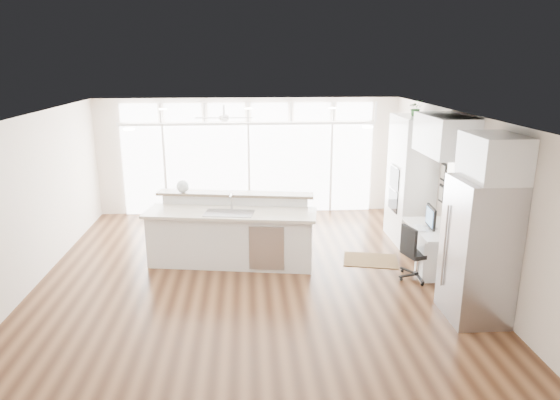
{
  "coord_description": "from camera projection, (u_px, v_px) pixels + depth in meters",
  "views": [
    {
      "loc": [
        -0.05,
        -7.56,
        3.52
      ],
      "look_at": [
        0.5,
        0.6,
        1.22
      ],
      "focal_mm": 32.0,
      "sensor_mm": 36.0,
      "label": 1
    }
  ],
  "objects": [
    {
      "name": "floor",
      "position": [
        252.0,
        282.0,
        8.22
      ],
      "size": [
        7.0,
        8.0,
        0.02
      ],
      "primitive_type": "cube",
      "color": "#3D2212",
      "rests_on": "ground"
    },
    {
      "name": "ceiling",
      "position": [
        249.0,
        117.0,
        7.49
      ],
      "size": [
        7.0,
        8.0,
        0.02
      ],
      "primitive_type": "cube",
      "color": "white",
      "rests_on": "wall_back"
    },
    {
      "name": "wall_back",
      "position": [
        249.0,
        156.0,
        11.69
      ],
      "size": [
        7.0,
        0.04,
        2.7
      ],
      "primitive_type": "cube",
      "color": "silver",
      "rests_on": "floor"
    },
    {
      "name": "wall_front",
      "position": [
        257.0,
        340.0,
        4.01
      ],
      "size": [
        7.0,
        0.04,
        2.7
      ],
      "primitive_type": "cube",
      "color": "silver",
      "rests_on": "floor"
    },
    {
      "name": "wall_left",
      "position": [
        22.0,
        207.0,
        7.62
      ],
      "size": [
        0.04,
        8.0,
        2.7
      ],
      "primitive_type": "cube",
      "color": "silver",
      "rests_on": "floor"
    },
    {
      "name": "wall_right",
      "position": [
        467.0,
        199.0,
        8.08
      ],
      "size": [
        0.04,
        8.0,
        2.7
      ],
      "primitive_type": "cube",
      "color": "silver",
      "rests_on": "floor"
    },
    {
      "name": "glass_wall",
      "position": [
        249.0,
        169.0,
        11.72
      ],
      "size": [
        5.8,
        0.06,
        2.08
      ],
      "primitive_type": "cube",
      "color": "white",
      "rests_on": "wall_back"
    },
    {
      "name": "transom_row",
      "position": [
        248.0,
        112.0,
        11.36
      ],
      "size": [
        5.9,
        0.06,
        0.4
      ],
      "primitive_type": "cube",
      "color": "white",
      "rests_on": "wall_back"
    },
    {
      "name": "desk_window",
      "position": [
        458.0,
        183.0,
        8.31
      ],
      "size": [
        0.04,
        0.85,
        0.85
      ],
      "primitive_type": "cube",
      "color": "white",
      "rests_on": "wall_right"
    },
    {
      "name": "ceiling_fan",
      "position": [
        224.0,
        113.0,
        10.2
      ],
      "size": [
        1.16,
        1.16,
        0.32
      ],
      "primitive_type": "cube",
      "color": "silver",
      "rests_on": "ceiling"
    },
    {
      "name": "recessed_lights",
      "position": [
        249.0,
        117.0,
        7.68
      ],
      "size": [
        3.4,
        3.0,
        0.02
      ],
      "primitive_type": "cube",
      "color": "white",
      "rests_on": "ceiling"
    },
    {
      "name": "oven_cabinet",
      "position": [
        411.0,
        180.0,
        9.82
      ],
      "size": [
        0.64,
        1.2,
        2.5
      ],
      "primitive_type": "cube",
      "color": "white",
      "rests_on": "floor"
    },
    {
      "name": "desk_nook",
      "position": [
        433.0,
        249.0,
        8.61
      ],
      "size": [
        0.72,
        1.3,
        0.76
      ],
      "primitive_type": "cube",
      "color": "white",
      "rests_on": "floor"
    },
    {
      "name": "upper_cabinets",
      "position": [
        445.0,
        135.0,
        8.08
      ],
      "size": [
        0.64,
        1.3,
        0.64
      ],
      "primitive_type": "cube",
      "color": "white",
      "rests_on": "wall_right"
    },
    {
      "name": "refrigerator",
      "position": [
        479.0,
        250.0,
        6.85
      ],
      "size": [
        0.76,
        0.9,
        2.0
      ],
      "primitive_type": "cube",
      "color": "#A2A1A6",
      "rests_on": "floor"
    },
    {
      "name": "fridge_cabinet",
      "position": [
        494.0,
        157.0,
        6.51
      ],
      "size": [
        0.64,
        0.9,
        0.6
      ],
      "primitive_type": "cube",
      "color": "white",
      "rests_on": "wall_right"
    },
    {
      "name": "framed_photos",
      "position": [
        443.0,
        183.0,
        8.95
      ],
      "size": [
        0.06,
        0.22,
        0.8
      ],
      "primitive_type": "cube",
      "color": "black",
      "rests_on": "wall_right"
    },
    {
      "name": "kitchen_island",
      "position": [
        231.0,
        232.0,
        8.81
      ],
      "size": [
        3.14,
        1.59,
        1.19
      ],
      "primitive_type": "cube",
      "rotation": [
        0.0,
        0.0,
        -0.16
      ],
      "color": "white",
      "rests_on": "floor"
    },
    {
      "name": "rug",
      "position": [
        371.0,
        260.0,
        9.09
      ],
      "size": [
        1.09,
        0.89,
        0.01
      ],
      "primitive_type": "cube",
      "rotation": [
        0.0,
        0.0,
        -0.22
      ],
      "color": "#362311",
      "rests_on": "floor"
    },
    {
      "name": "office_chair",
      "position": [
        419.0,
        252.0,
        8.23
      ],
      "size": [
        0.58,
        0.56,
        0.92
      ],
      "primitive_type": "cube",
      "rotation": [
        0.0,
        0.0,
        0.28
      ],
      "color": "black",
      "rests_on": "floor"
    },
    {
      "name": "fishbowl",
      "position": [
        183.0,
        186.0,
        9.09
      ],
      "size": [
        0.28,
        0.28,
        0.23
      ],
      "primitive_type": "sphere",
      "rotation": [
        0.0,
        0.0,
        -0.23
      ],
      "color": "white",
      "rests_on": "kitchen_island"
    },
    {
      "name": "monitor",
      "position": [
        431.0,
        217.0,
        8.45
      ],
      "size": [
        0.12,
        0.49,
        0.4
      ],
      "primitive_type": "cube",
      "rotation": [
        0.0,
        0.0,
        -0.09
      ],
      "color": "black",
      "rests_on": "desk_nook"
    },
    {
      "name": "keyboard",
      "position": [
        420.0,
        228.0,
        8.49
      ],
      "size": [
        0.18,
        0.37,
        0.02
      ],
      "primitive_type": "cube",
      "rotation": [
        0.0,
        0.0,
        -0.13
      ],
      "color": "white",
      "rests_on": "desk_nook"
    },
    {
      "name": "potted_plant",
      "position": [
        416.0,
        110.0,
        9.45
      ],
      "size": [
        0.3,
        0.33,
        0.24
      ],
      "primitive_type": "imported",
      "rotation": [
        0.0,
        0.0,
        -0.11
      ],
      "color": "#2B632A",
      "rests_on": "oven_cabinet"
    }
  ]
}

